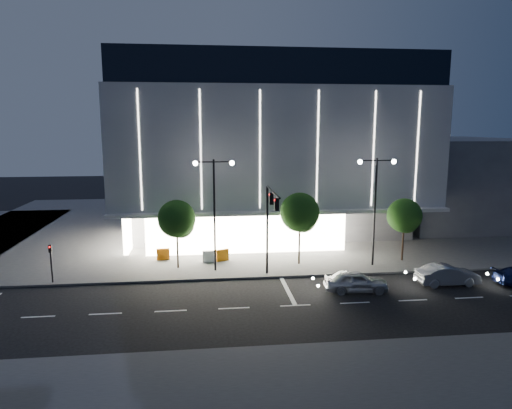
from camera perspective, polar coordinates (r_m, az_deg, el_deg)
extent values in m
plane|color=black|center=(31.53, 0.75, -11.63)|extent=(160.00, 160.00, 0.00)
cube|color=#474747|center=(55.02, 2.81, -2.21)|extent=(70.00, 40.00, 0.15)
cube|color=#474747|center=(22.35, 18.85, -21.59)|extent=(70.00, 10.00, 0.15)
cube|color=#4C4C51|center=(54.37, 0.75, -0.28)|extent=(28.00, 21.00, 4.00)
cube|color=#939398|center=(51.59, 1.04, 7.56)|extent=(30.00, 25.00, 11.00)
cube|color=black|center=(51.79, 1.07, 15.32)|extent=(29.40, 24.50, 3.00)
cube|color=white|center=(41.10, -1.10, -3.59)|extent=(18.00, 0.40, 3.60)
cube|color=white|center=(46.66, -15.06, -2.31)|extent=(0.40, 10.00, 3.60)
cube|color=#939398|center=(40.08, 3.29, -0.88)|extent=(30.00, 2.00, 0.30)
cube|color=white|center=(39.22, 3.43, 6.83)|extent=(24.00, 0.06, 10.00)
cube|color=#4C4C51|center=(61.19, 22.68, 2.93)|extent=(16.00, 20.00, 10.00)
cylinder|color=black|center=(35.16, 1.41, -3.39)|extent=(0.18, 0.18, 7.00)
cylinder|color=black|center=(31.69, 2.15, 1.59)|extent=(0.14, 5.80, 0.14)
cube|color=black|center=(32.46, 1.96, 0.72)|extent=(0.28, 0.18, 0.85)
cube|color=black|center=(30.12, 2.62, 0.00)|extent=(0.28, 0.18, 0.85)
sphere|color=#FF0C0C|center=(32.40, 1.75, 1.24)|extent=(0.14, 0.14, 0.14)
cylinder|color=black|center=(35.82, -5.20, -1.54)|extent=(0.16, 0.16, 9.00)
cylinder|color=black|center=(35.22, -6.45, 5.31)|extent=(1.40, 0.10, 0.10)
cylinder|color=black|center=(35.25, -4.17, 5.35)|extent=(1.40, 0.10, 0.10)
sphere|color=white|center=(35.24, -7.59, 5.12)|extent=(0.36, 0.36, 0.36)
sphere|color=white|center=(35.29, -3.03, 5.20)|extent=(0.36, 0.36, 0.36)
cylinder|color=black|center=(38.33, 14.62, -1.07)|extent=(0.16, 0.16, 9.00)
cylinder|color=black|center=(37.53, 13.90, 5.36)|extent=(1.40, 0.10, 0.10)
cylinder|color=black|center=(38.04, 15.89, 5.33)|extent=(1.40, 0.10, 0.10)
sphere|color=white|center=(37.31, 12.88, 5.22)|extent=(0.36, 0.36, 0.36)
sphere|color=white|center=(38.32, 16.85, 5.16)|extent=(0.36, 0.36, 0.36)
cylinder|color=black|center=(36.86, -24.20, -6.86)|extent=(0.12, 0.12, 3.00)
cube|color=black|center=(36.55, -24.34, -5.05)|extent=(0.22, 0.16, 0.55)
sphere|color=#FF0C0C|center=(36.41, -24.41, -4.87)|extent=(0.10, 0.10, 0.10)
cylinder|color=black|center=(37.45, -9.79, -5.25)|extent=(0.16, 0.16, 3.78)
sphere|color=#143E10|center=(36.92, -9.89, -1.76)|extent=(3.02, 3.02, 3.02)
sphere|color=#143E10|center=(37.21, -9.39, -2.51)|extent=(2.16, 2.16, 2.16)
sphere|color=#143E10|center=(36.86, -10.28, -2.31)|extent=(1.94, 1.94, 1.94)
cylinder|color=black|center=(38.12, 5.43, -4.66)|extent=(0.16, 0.16, 4.06)
sphere|color=#143E10|center=(37.58, 5.50, -0.97)|extent=(3.25, 3.25, 3.25)
sphere|color=#143E10|center=(37.95, 5.86, -1.77)|extent=(2.32, 2.32, 2.32)
sphere|color=#143E10|center=(37.45, 5.16, -1.55)|extent=(2.09, 2.09, 2.09)
cylinder|color=black|center=(40.95, 17.89, -4.39)|extent=(0.16, 0.16, 3.64)
sphere|color=#143E10|center=(40.47, 18.06, -1.31)|extent=(2.91, 2.91, 2.91)
sphere|color=#143E10|center=(40.87, 18.29, -1.96)|extent=(2.08, 2.08, 2.08)
sphere|color=#143E10|center=(40.30, 17.80, -1.80)|extent=(1.87, 1.87, 1.87)
imported|color=#B4B7BC|center=(33.20, 12.39, -9.35)|extent=(4.59, 2.17, 1.52)
imported|color=#B7B9BF|center=(36.59, 22.80, -8.12)|extent=(4.56, 1.64, 1.49)
cube|color=#D4620B|center=(40.16, -11.53, -6.11)|extent=(1.12, 0.35, 1.00)
cube|color=white|center=(38.89, -5.88, -6.48)|extent=(1.10, 0.27, 1.00)
cube|color=orange|center=(39.19, -4.21, -6.33)|extent=(1.11, 0.65, 1.00)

